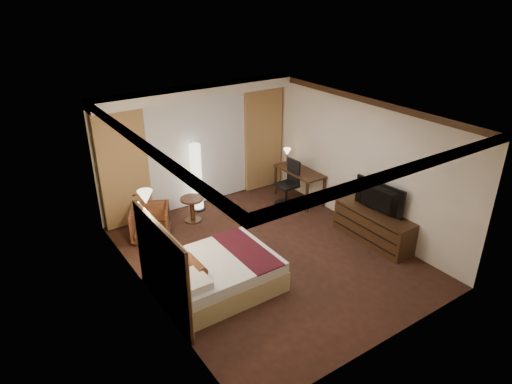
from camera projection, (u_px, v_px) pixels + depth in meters
floor at (268, 255)px, 8.53m from camera, size 4.50×5.50×0.01m
ceiling at (270, 114)px, 7.38m from camera, size 4.50×5.50×0.01m
back_wall at (196, 146)px, 10.02m from camera, size 4.50×0.02×2.70m
left_wall at (147, 225)px, 6.81m from camera, size 0.02×5.50×2.70m
right_wall at (360, 163)px, 9.10m from camera, size 0.02×5.50×2.70m
crown_molding at (270, 118)px, 7.41m from camera, size 4.50×5.50×0.12m
soffit at (198, 92)px, 9.30m from camera, size 4.50×0.50×0.20m
curtain_sheer at (198, 152)px, 10.00m from camera, size 2.48×0.04×2.45m
curtain_left_drape at (123, 169)px, 9.09m from camera, size 1.00×0.14×2.45m
curtain_right_drape at (263, 138)px, 10.82m from camera, size 1.00×0.14×2.45m
wall_sconce at (145, 197)px, 7.07m from camera, size 0.24×0.24×0.24m
bed at (218, 274)px, 7.52m from camera, size 1.87×1.46×0.55m
headboard at (163, 269)px, 6.83m from camera, size 0.12×1.76×1.50m
armchair at (150, 221)px, 8.95m from camera, size 0.95×0.93×0.75m
side_table at (192, 210)px, 9.63m from camera, size 0.49×0.49×0.54m
floor_lamp at (196, 177)px, 9.91m from camera, size 0.32×0.32×1.54m
desk at (299, 185)px, 10.49m from camera, size 0.55×1.25×0.75m
desk_lamp at (287, 157)px, 10.62m from camera, size 0.18×0.18×0.34m
office_chair at (287, 184)px, 10.18m from camera, size 0.54×0.54×1.07m
dresser at (373, 226)px, 8.87m from camera, size 0.50×1.67×0.65m
television at (376, 197)px, 8.58m from camera, size 0.72×1.14×0.14m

